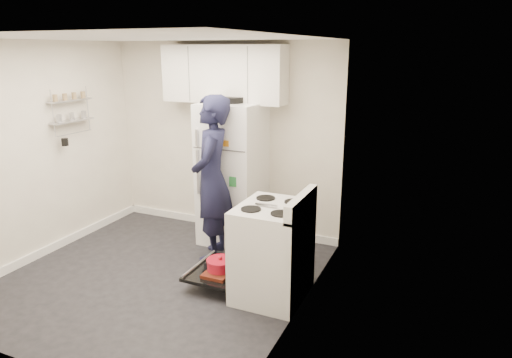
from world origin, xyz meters
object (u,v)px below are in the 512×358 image
at_px(refrigerator, 233,173).
at_px(person, 212,179).
at_px(open_oven_door, 220,268).
at_px(electric_range, 271,252).

distance_m(refrigerator, person, 0.55).
relative_size(open_oven_door, refrigerator, 0.38).
height_order(open_oven_door, person, person).
relative_size(refrigerator, person, 0.96).
bearing_deg(electric_range, person, 149.98).
relative_size(electric_range, refrigerator, 0.60).
height_order(electric_range, open_oven_door, electric_range).
xyz_separation_m(refrigerator, person, (0.01, -0.54, 0.07)).
height_order(refrigerator, person, person).
height_order(open_oven_door, refrigerator, refrigerator).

